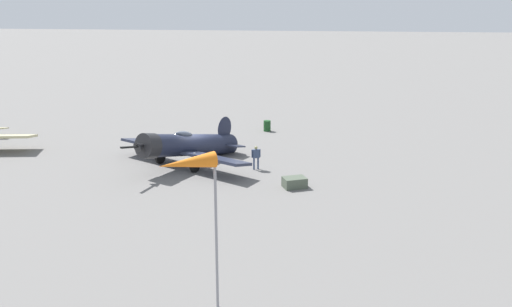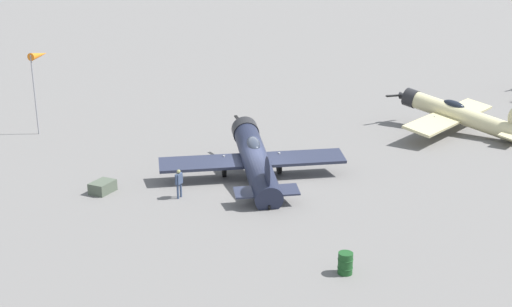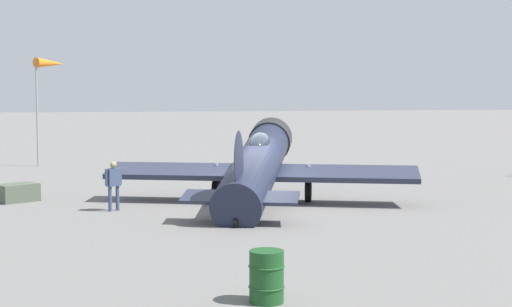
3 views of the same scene
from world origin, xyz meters
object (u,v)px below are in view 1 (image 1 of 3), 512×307
(equipment_crate, at_px, (295,182))
(windsock_mast, at_px, (190,169))
(ground_crew_mechanic, at_px, (256,155))
(airplane_foreground, at_px, (187,145))
(fuel_drum, at_px, (267,126))

(equipment_crate, height_order, windsock_mast, windsock_mast)
(ground_crew_mechanic, relative_size, equipment_crate, 0.98)
(equipment_crate, bearing_deg, windsock_mast, -8.82)
(equipment_crate, relative_size, windsock_mast, 0.28)
(airplane_foreground, relative_size, windsock_mast, 1.76)
(ground_crew_mechanic, distance_m, equipment_crate, 4.45)
(equipment_crate, bearing_deg, airplane_foreground, -115.54)
(airplane_foreground, relative_size, fuel_drum, 11.12)
(airplane_foreground, bearing_deg, windsock_mast, 45.39)
(airplane_foreground, xyz_separation_m, fuel_drum, (-11.07, 3.96, -0.90))
(ground_crew_mechanic, height_order, fuel_drum, ground_crew_mechanic)
(fuel_drum, bearing_deg, windsock_mast, 3.04)
(airplane_foreground, distance_m, windsock_mast, 19.32)
(airplane_foreground, xyz_separation_m, equipment_crate, (3.69, 7.73, -1.05))
(equipment_crate, distance_m, windsock_mast, 15.41)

